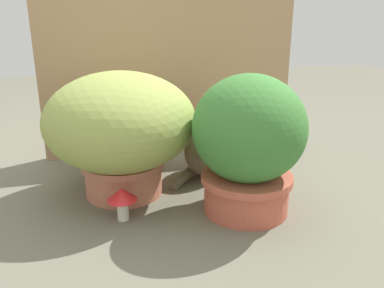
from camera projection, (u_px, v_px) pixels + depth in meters
ground_plane at (167, 195)px, 1.40m from camera, size 6.00×6.00×0.00m
cardboard_backdrop at (171, 75)px, 1.76m from camera, size 1.14×0.03×0.70m
grass_planter at (121, 127)px, 1.34m from camera, size 0.52×0.52×0.44m
leafy_planter at (248, 142)px, 1.22m from camera, size 0.35×0.35×0.45m
cat at (211, 144)px, 1.56m from camera, size 0.34×0.31×0.32m
mushroom_ornament_red at (122, 197)px, 1.21m from camera, size 0.09×0.09×0.11m
mushroom_ornament_pink at (135, 176)px, 1.33m from camera, size 0.10×0.10×0.13m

